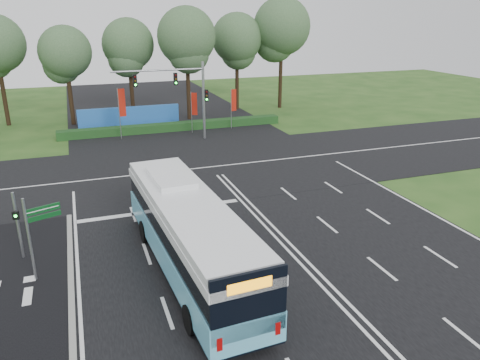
% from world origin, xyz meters
% --- Properties ---
extents(ground, '(120.00, 120.00, 0.00)m').
position_xyz_m(ground, '(0.00, 0.00, 0.00)').
color(ground, '#234918').
rests_on(ground, ground).
extents(road_main, '(20.00, 120.00, 0.04)m').
position_xyz_m(road_main, '(0.00, 0.00, 0.02)').
color(road_main, black).
rests_on(road_main, ground).
extents(road_cross, '(120.00, 14.00, 0.05)m').
position_xyz_m(road_cross, '(0.00, 12.00, 0.03)').
color(road_cross, black).
rests_on(road_cross, ground).
extents(bike_path, '(5.00, 18.00, 0.06)m').
position_xyz_m(bike_path, '(-12.50, -3.00, 0.03)').
color(bike_path, black).
rests_on(bike_path, ground).
extents(kerb_strip, '(0.25, 18.00, 0.12)m').
position_xyz_m(kerb_strip, '(-10.10, -3.00, 0.06)').
color(kerb_strip, gray).
rests_on(kerb_strip, ground).
extents(city_bus, '(3.48, 13.23, 3.76)m').
position_xyz_m(city_bus, '(-4.97, -2.23, 1.89)').
color(city_bus, '#61BFE0').
rests_on(city_bus, ground).
extents(pedestrian_signal, '(0.30, 0.41, 3.37)m').
position_xyz_m(pedestrian_signal, '(-12.20, 1.59, 1.84)').
color(pedestrian_signal, gray).
rests_on(pedestrian_signal, ground).
extents(street_sign, '(1.42, 0.60, 3.86)m').
position_xyz_m(street_sign, '(-11.23, -0.57, 2.44)').
color(street_sign, gray).
rests_on(street_sign, ground).
extents(banner_flag_left, '(0.68, 0.25, 4.73)m').
position_xyz_m(banner_flag_left, '(-5.10, 22.93, 3.08)').
color(banner_flag_left, gray).
rests_on(banner_flag_left, ground).
extents(banner_flag_mid, '(0.56, 0.26, 4.00)m').
position_xyz_m(banner_flag_mid, '(1.65, 22.93, 2.63)').
color(banner_flag_mid, gray).
rests_on(banner_flag_mid, ground).
extents(banner_flag_right, '(0.59, 0.15, 4.03)m').
position_xyz_m(banner_flag_right, '(5.82, 23.45, 2.65)').
color(banner_flag_right, gray).
rests_on(banner_flag_right, ground).
extents(traffic_light_gantry, '(8.41, 0.28, 7.00)m').
position_xyz_m(traffic_light_gantry, '(0.21, 20.50, 4.66)').
color(traffic_light_gantry, gray).
rests_on(traffic_light_gantry, ground).
extents(hedge, '(22.00, 1.20, 0.80)m').
position_xyz_m(hedge, '(0.00, 24.50, 0.40)').
color(hedge, '#163D18').
rests_on(hedge, ground).
extents(blue_hoarding, '(10.00, 0.30, 2.20)m').
position_xyz_m(blue_hoarding, '(-4.00, 27.00, 1.10)').
color(blue_hoarding, blue).
rests_on(blue_hoarding, ground).
extents(eucalyptus_row, '(41.80, 9.47, 12.91)m').
position_xyz_m(eucalyptus_row, '(-2.57, 31.66, 8.68)').
color(eucalyptus_row, black).
rests_on(eucalyptus_row, ground).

